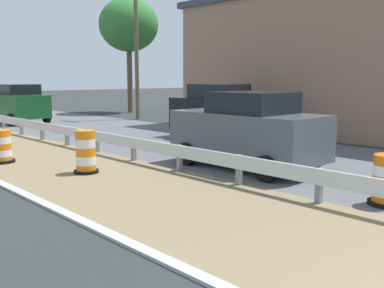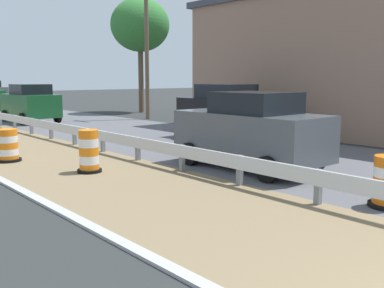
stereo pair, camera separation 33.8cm
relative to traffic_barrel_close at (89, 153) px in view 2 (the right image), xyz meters
The scene contains 8 objects.
traffic_barrel_close is the anchor object (origin of this frame).
traffic_barrel_mid 3.12m from the traffic_barrel_close, 110.18° to the left, with size 0.74×0.74×0.96m.
car_lead_far_lane 4.35m from the traffic_barrel_close, 34.59° to the right, with size 2.15×4.22×2.08m.
car_trailing_far_lane 14.46m from the traffic_barrel_close, 74.31° to the left, with size 2.12×4.05×2.10m.
car_distant_a 7.40m from the traffic_barrel_close, 14.53° to the left, with size 2.13×4.30×2.19m.
roadside_shop_near 13.30m from the traffic_barrel_close, ahead, with size 6.82×16.26×6.21m.
utility_pole_mid 15.31m from the traffic_barrel_close, 48.42° to the left, with size 0.24×1.80×8.67m.
tree_roadside 20.65m from the traffic_barrel_close, 51.22° to the left, with size 4.07×4.07×7.89m.
Camera 2 is at (-4.60, -0.09, 2.45)m, focal length 40.84 mm.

